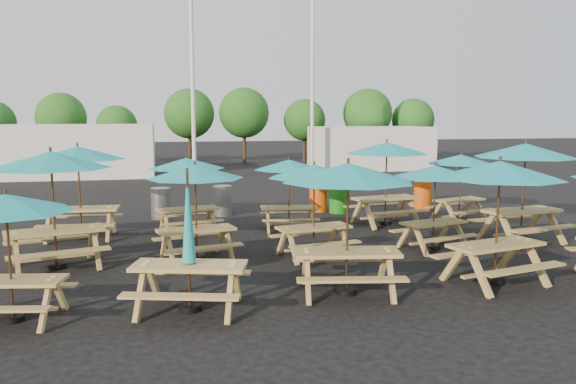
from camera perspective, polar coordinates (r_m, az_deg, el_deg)
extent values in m
plane|color=black|center=(14.64, 1.25, -5.04)|extent=(120.00, 120.00, 0.00)
cube|color=#A58449|center=(9.92, -26.31, -8.09)|extent=(1.70, 0.90, 0.05)
cube|color=#A58449|center=(10.51, -24.90, -8.62)|extent=(1.63, 0.51, 0.04)
cylinder|color=black|center=(10.10, -26.10, -11.47)|extent=(0.32, 0.32, 0.09)
cylinder|color=brown|center=(9.83, -26.44, -6.03)|extent=(0.04, 0.04, 2.06)
cone|color=teal|center=(9.68, -26.74, -1.01)|extent=(2.36, 2.36, 0.29)
cube|color=#A58449|center=(12.91, -22.60, -3.68)|extent=(2.11, 1.28, 0.07)
cube|color=#A58449|center=(12.27, -22.18, -5.75)|extent=(1.98, 0.81, 0.04)
cube|color=#A58449|center=(13.68, -22.84, -4.44)|extent=(1.98, 0.81, 0.04)
cylinder|color=black|center=(13.07, -22.43, -6.94)|extent=(0.40, 0.40, 0.11)
cylinder|color=brown|center=(12.83, -22.71, -1.71)|extent=(0.05, 0.05, 2.53)
cone|color=teal|center=(12.71, -22.95, 3.03)|extent=(3.08, 3.08, 0.35)
cube|color=#A58449|center=(15.82, -20.33, -1.62)|extent=(1.98, 0.87, 0.06)
cube|color=#A58449|center=(15.18, -20.80, -3.22)|extent=(1.95, 0.38, 0.04)
cube|color=#A58449|center=(16.56, -19.80, -2.30)|extent=(1.95, 0.38, 0.04)
cylinder|color=black|center=(15.95, -20.21, -4.26)|extent=(0.39, 0.39, 0.11)
cylinder|color=brown|center=(15.76, -20.41, -0.04)|extent=(0.05, 0.05, 2.48)
cone|color=teal|center=(15.66, -20.59, 3.75)|extent=(2.58, 2.58, 0.34)
cube|color=#A58449|center=(9.51, -10.00, -7.39)|extent=(2.00, 1.20, 0.06)
cube|color=#A58449|center=(8.96, -10.97, -10.38)|extent=(1.87, 0.75, 0.04)
cube|color=#A58449|center=(10.23, -9.07, -8.03)|extent=(1.87, 0.75, 0.04)
cylinder|color=black|center=(9.72, -9.90, -11.48)|extent=(0.37, 0.37, 0.10)
cylinder|color=brown|center=(9.41, -10.06, -4.88)|extent=(0.05, 0.05, 2.39)
cone|color=teal|center=(9.33, -10.12, -2.38)|extent=(0.23, 0.23, 1.56)
cube|color=#A58449|center=(12.77, -9.30, -3.80)|extent=(1.82, 1.03, 0.06)
cube|color=#A58449|center=(12.24, -8.46, -5.60)|extent=(1.72, 0.61, 0.04)
cube|color=#A58449|center=(13.42, -10.01, -4.46)|extent=(1.72, 0.61, 0.04)
cylinder|color=black|center=(12.92, -9.23, -6.65)|extent=(0.34, 0.34, 0.10)
cylinder|color=brown|center=(12.70, -9.33, -2.07)|extent=(0.04, 0.04, 2.19)
cone|color=teal|center=(12.58, -9.42, 2.07)|extent=(2.58, 2.58, 0.30)
cube|color=#A58449|center=(15.75, -10.16, -1.72)|extent=(1.75, 0.95, 0.06)
cube|color=#A58449|center=(15.21, -9.61, -3.07)|extent=(1.67, 0.55, 0.04)
cube|color=#A58449|center=(16.38, -10.63, -2.32)|extent=(1.67, 0.55, 0.04)
cylinder|color=black|center=(15.86, -10.11, -3.99)|extent=(0.33, 0.33, 0.09)
cylinder|color=brown|center=(15.69, -10.20, -0.36)|extent=(0.04, 0.04, 2.12)
cone|color=teal|center=(15.60, -10.27, 2.90)|extent=(2.46, 2.46, 0.30)
cube|color=#A58449|center=(10.28, 6.00, -6.11)|extent=(2.00, 1.06, 0.06)
cube|color=#A58449|center=(9.69, 6.57, -8.84)|extent=(1.92, 0.59, 0.04)
cube|color=#A58449|center=(11.02, 5.47, -6.79)|extent=(1.92, 0.59, 0.04)
cylinder|color=black|center=(10.48, 5.95, -9.98)|extent=(0.38, 0.38, 0.11)
cylinder|color=brown|center=(10.19, 6.04, -3.74)|extent=(0.05, 0.05, 2.43)
cone|color=teal|center=(10.03, 6.12, 1.99)|extent=(2.78, 2.78, 0.34)
cube|color=#A58449|center=(12.94, 2.64, -3.59)|extent=(1.78, 0.96, 0.06)
cube|color=#A58449|center=(12.45, 3.86, -5.33)|extent=(1.71, 0.54, 0.04)
cube|color=#A58449|center=(13.54, 1.50, -4.25)|extent=(1.71, 0.54, 0.04)
cylinder|color=black|center=(13.08, 2.62, -6.38)|extent=(0.34, 0.34, 0.09)
cylinder|color=brown|center=(12.87, 2.65, -1.91)|extent=(0.04, 0.04, 2.16)
cone|color=teal|center=(12.75, 2.67, 2.13)|extent=(2.49, 2.49, 0.30)
cube|color=#A58449|center=(15.96, 0.10, -1.58)|extent=(1.65, 0.80, 0.05)
cube|color=#A58449|center=(15.43, 0.32, -2.87)|extent=(1.61, 0.40, 0.04)
cube|color=#A58449|center=(16.58, -0.10, -2.13)|extent=(1.61, 0.40, 0.04)
cylinder|color=black|center=(16.07, 0.10, -3.73)|extent=(0.32, 0.32, 0.09)
cylinder|color=brown|center=(15.91, 0.10, -0.29)|extent=(0.04, 0.04, 2.04)
cone|color=teal|center=(15.81, 0.10, 2.80)|extent=(2.22, 2.22, 0.28)
cube|color=#A58449|center=(11.55, 20.39, -5.04)|extent=(2.01, 1.15, 0.06)
cube|color=#A58449|center=(11.16, 22.88, -7.20)|extent=(1.90, 0.69, 0.04)
cube|color=#A58449|center=(12.09, 17.95, -5.85)|extent=(1.90, 0.69, 0.04)
cylinder|color=black|center=(11.72, 20.22, -8.50)|extent=(0.38, 0.38, 0.11)
cylinder|color=brown|center=(11.46, 20.49, -2.94)|extent=(0.05, 0.05, 2.42)
cone|color=teal|center=(11.33, 20.73, 2.14)|extent=(2.87, 2.87, 0.34)
cube|color=#A58449|center=(14.10, 14.58, -3.01)|extent=(1.73, 1.01, 0.05)
cube|color=#A58449|center=(13.71, 16.17, -4.48)|extent=(1.63, 0.61, 0.04)
cube|color=#A58449|center=(14.59, 13.02, -3.65)|extent=(1.63, 0.61, 0.04)
cylinder|color=black|center=(14.22, 14.49, -5.48)|extent=(0.32, 0.32, 0.09)
cylinder|color=brown|center=(14.04, 14.63, -1.53)|extent=(0.04, 0.04, 2.08)
cone|color=teal|center=(13.93, 14.75, 2.03)|extent=(2.48, 2.48, 0.29)
cube|color=#A58449|center=(17.02, 9.89, -0.61)|extent=(2.06, 1.10, 0.07)
cube|color=#A58449|center=(16.47, 11.20, -2.02)|extent=(1.97, 0.62, 0.04)
cube|color=#A58449|center=(17.66, 8.61, -1.31)|extent=(1.97, 0.62, 0.04)
cylinder|color=black|center=(17.14, 9.83, -3.09)|extent=(0.39, 0.39, 0.11)
cylinder|color=brown|center=(16.96, 9.92, 0.87)|extent=(0.05, 0.05, 2.49)
cone|color=teal|center=(16.87, 10.00, 4.42)|extent=(2.87, 2.87, 0.35)
cube|color=#A58449|center=(15.58, 22.69, -1.77)|extent=(2.12, 1.12, 0.07)
cube|color=#A58449|center=(15.12, 24.60, -3.38)|extent=(2.03, 0.62, 0.04)
cube|color=#A58449|center=(16.15, 20.80, -2.52)|extent=(2.03, 0.62, 0.04)
cylinder|color=black|center=(15.71, 22.55, -4.54)|extent=(0.40, 0.40, 0.11)
cylinder|color=brown|center=(15.51, 22.78, -0.09)|extent=(0.05, 0.05, 2.57)
cone|color=teal|center=(15.41, 22.99, 3.91)|extent=(2.94, 2.94, 0.36)
cube|color=#A58449|center=(18.10, 17.02, -0.76)|extent=(1.75, 1.10, 0.05)
cube|color=#A58449|center=(17.75, 18.40, -1.84)|extent=(1.63, 0.71, 0.04)
cube|color=#A58449|center=(18.55, 15.65, -1.33)|extent=(1.63, 0.71, 0.04)
cylinder|color=black|center=(18.20, 16.95, -2.71)|extent=(0.33, 0.33, 0.09)
cylinder|color=brown|center=(18.06, 17.07, 0.41)|extent=(0.04, 0.04, 2.09)
cone|color=teal|center=(17.97, 17.18, 3.20)|extent=(2.59, 2.59, 0.29)
cylinder|color=gray|center=(18.24, -12.79, -1.13)|extent=(0.61, 0.61, 0.98)
cylinder|color=gray|center=(18.48, -6.67, -0.87)|extent=(0.61, 0.61, 0.98)
cylinder|color=#E24E0D|center=(19.16, 3.09, -0.53)|extent=(0.61, 0.61, 0.98)
cylinder|color=#1C8017|center=(18.94, 5.13, -0.64)|extent=(0.61, 0.61, 0.98)
cylinder|color=#E24E0D|center=(20.17, 13.50, -0.32)|extent=(0.61, 0.61, 0.98)
cylinder|color=silver|center=(28.05, -9.72, 13.25)|extent=(0.20, 0.20, 12.00)
cylinder|color=silver|center=(31.02, 2.50, 12.81)|extent=(0.20, 0.20, 12.00)
cube|color=silver|center=(32.27, -20.59, 3.95)|extent=(8.00, 4.00, 2.80)
cube|color=silver|center=(35.18, 8.33, 4.47)|extent=(7.00, 4.00, 2.60)
cylinder|color=#382314|center=(38.38, -21.89, 3.91)|extent=(0.24, 0.24, 2.14)
sphere|color=#1E5919|center=(38.32, -22.05, 7.03)|extent=(3.11, 3.11, 3.11)
cylinder|color=#382314|center=(37.73, -16.90, 3.81)|extent=(0.24, 0.24, 1.78)
sphere|color=#1E5919|center=(37.66, -17.01, 6.45)|extent=(2.59, 2.59, 2.59)
cylinder|color=#382314|center=(38.69, -9.92, 4.50)|extent=(0.24, 0.24, 2.31)
sphere|color=#1E5919|center=(38.63, -9.99, 7.85)|extent=(3.36, 3.36, 3.36)
cylinder|color=#382314|center=(38.55, -4.44, 4.61)|extent=(0.24, 0.24, 2.35)
sphere|color=#1E5919|center=(38.50, -4.48, 8.02)|extent=(3.41, 3.41, 3.41)
cylinder|color=#382314|center=(39.79, 1.68, 4.49)|extent=(0.24, 0.24, 2.02)
sphere|color=#1E5919|center=(39.73, 1.69, 7.33)|extent=(2.94, 2.94, 2.94)
cylinder|color=#382314|center=(39.26, 8.02, 4.60)|extent=(0.24, 0.24, 2.32)
sphere|color=#1E5919|center=(39.21, 8.08, 7.92)|extent=(3.38, 3.38, 3.38)
cylinder|color=#382314|center=(40.59, 12.51, 4.38)|extent=(0.24, 0.24, 2.03)
sphere|color=#1E5919|center=(40.53, 12.59, 7.18)|extent=(2.95, 2.95, 2.95)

